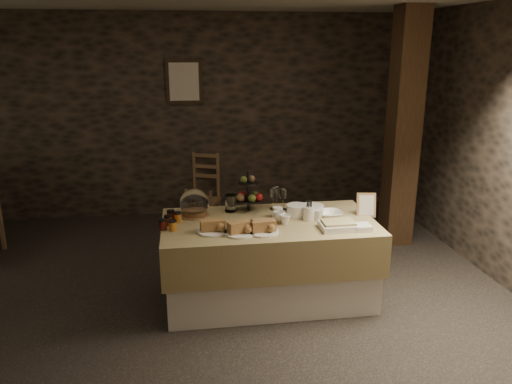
{
  "coord_description": "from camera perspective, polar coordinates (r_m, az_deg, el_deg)",
  "views": [
    {
      "loc": [
        -0.18,
        -4.03,
        2.19
      ],
      "look_at": [
        0.44,
        0.2,
        0.93
      ],
      "focal_mm": 35.0,
      "sensor_mm": 36.0,
      "label": 1
    }
  ],
  "objects": [
    {
      "name": "cake_dome",
      "position": [
        4.46,
        -7.08,
        -1.45
      ],
      "size": [
        0.26,
        0.26,
        0.26
      ],
      "color": "brown",
      "rests_on": "buffet_table"
    },
    {
      "name": "plate_stack_a",
      "position": [
        4.47,
        4.72,
        -2.09
      ],
      "size": [
        0.19,
        0.19,
        0.1
      ],
      "primitive_type": "cylinder",
      "color": "white",
      "rests_on": "buffet_table"
    },
    {
      "name": "mug_c",
      "position": [
        4.41,
        2.48,
        -2.34
      ],
      "size": [
        0.09,
        0.09,
        0.09
      ],
      "primitive_type": "cylinder",
      "color": "white",
      "rests_on": "buffet_table"
    },
    {
      "name": "tart_dish",
      "position": [
        4.19,
        9.37,
        -3.78
      ],
      "size": [
        0.3,
        0.22,
        0.07
      ],
      "color": "white",
      "rests_on": "buffet_table"
    },
    {
      "name": "cup_a",
      "position": [
        4.32,
        2.66,
        -2.79
      ],
      "size": [
        0.14,
        0.14,
        0.09
      ],
      "primitive_type": "imported",
      "rotation": [
        0.0,
        0.0,
        -0.22
      ],
      "color": "white",
      "rests_on": "buffet_table"
    },
    {
      "name": "timber_column",
      "position": [
        5.73,
        16.48,
        6.81
      ],
      "size": [
        0.3,
        0.3,
        2.6
      ],
      "primitive_type": "cube",
      "color": "black",
      "rests_on": "ground_plane"
    },
    {
      "name": "framed_picture",
      "position": [
        6.52,
        -8.23,
        12.38
      ],
      "size": [
        0.45,
        0.04,
        0.55
      ],
      "color": "#2E2216",
      "rests_on": "room_shell"
    },
    {
      "name": "storage_jar_a",
      "position": [
        4.56,
        -2.94,
        -1.28
      ],
      "size": [
        0.1,
        0.1,
        0.16
      ],
      "primitive_type": "cylinder",
      "color": "white",
      "rests_on": "buffet_table"
    },
    {
      "name": "ground_plane",
      "position": [
        4.6,
        -5.17,
        -12.14
      ],
      "size": [
        5.5,
        5.0,
        0.01
      ],
      "primitive_type": "cube",
      "color": "black",
      "rests_on": "ground"
    },
    {
      "name": "fruit_stand",
      "position": [
        4.56,
        -0.79,
        -0.4
      ],
      "size": [
        0.26,
        0.26,
        0.37
      ],
      "rotation": [
        0.0,
        0.0,
        -0.43
      ],
      "color": "black",
      "rests_on": "buffet_table"
    },
    {
      "name": "buffet_table",
      "position": [
        4.44,
        1.46,
        -7.11
      ],
      "size": [
        1.84,
        0.98,
        0.73
      ],
      "color": "silver",
      "rests_on": "ground_plane"
    },
    {
      "name": "square_dish",
      "position": [
        4.22,
        12.04,
        -3.95
      ],
      "size": [
        0.14,
        0.14,
        0.04
      ],
      "primitive_type": "cube",
      "color": "white",
      "rests_on": "buffet_table"
    },
    {
      "name": "plate_stack_b",
      "position": [
        4.52,
        6.48,
        -2.0
      ],
      "size": [
        0.2,
        0.2,
        0.08
      ],
      "primitive_type": "cylinder",
      "color": "white",
      "rests_on": "buffet_table"
    },
    {
      "name": "bread_platter_left",
      "position": [
        4.09,
        -4.97,
        -4.04
      ],
      "size": [
        0.26,
        0.26,
        0.11
      ],
      "color": "white",
      "rests_on": "buffet_table"
    },
    {
      "name": "chair",
      "position": [
        6.63,
        -6.15,
        0.38
      ],
      "size": [
        0.5,
        0.49,
        0.65
      ],
      "rotation": [
        0.0,
        0.0,
        -0.39
      ],
      "color": "brown",
      "rests_on": "ground_plane"
    },
    {
      "name": "bowl",
      "position": [
        4.47,
        8.38,
        -2.53
      ],
      "size": [
        0.23,
        0.23,
        0.05
      ],
      "primitive_type": "imported",
      "rotation": [
        0.0,
        0.0,
        0.03
      ],
      "color": "white",
      "rests_on": "buffet_table"
    },
    {
      "name": "jam_jars",
      "position": [
        4.28,
        -9.74,
        -3.31
      ],
      "size": [
        0.18,
        0.32,
        0.07
      ],
      "color": "#5E1B12",
      "rests_on": "buffet_table"
    },
    {
      "name": "bread_platter_right",
      "position": [
        4.06,
        0.82,
        -4.13
      ],
      "size": [
        0.26,
        0.26,
        0.11
      ],
      "color": "white",
      "rests_on": "buffet_table"
    },
    {
      "name": "menu_frame",
      "position": [
        4.57,
        12.49,
        -1.47
      ],
      "size": [
        0.18,
        0.1,
        0.22
      ],
      "primitive_type": "cube",
      "rotation": [
        -0.24,
        0.0,
        -0.17
      ],
      "color": "brown",
      "rests_on": "buffet_table"
    },
    {
      "name": "cutlery_holder",
      "position": [
        4.36,
        6.07,
        -2.45
      ],
      "size": [
        0.1,
        0.1,
        0.12
      ],
      "primitive_type": "cylinder",
      "color": "white",
      "rests_on": "buffet_table"
    },
    {
      "name": "room_shell",
      "position": [
        4.09,
        -5.73,
        7.46
      ],
      "size": [
        5.52,
        5.02,
        2.6
      ],
      "color": "black",
      "rests_on": "ground"
    },
    {
      "name": "storage_jar_b",
      "position": [
        4.61,
        -2.71,
        -1.19
      ],
      "size": [
        0.09,
        0.09,
        0.14
      ],
      "primitive_type": "cylinder",
      "color": "white",
      "rests_on": "buffet_table"
    },
    {
      "name": "cup_b",
      "position": [
        4.25,
        3.34,
        -3.16
      ],
      "size": [
        0.1,
        0.1,
        0.08
      ],
      "primitive_type": "imported",
      "rotation": [
        0.0,
        0.0,
        -0.11
      ],
      "color": "white",
      "rests_on": "buffet_table"
    },
    {
      "name": "mug_d",
      "position": [
        4.38,
        7.12,
        -2.61
      ],
      "size": [
        0.08,
        0.08,
        0.09
      ],
      "primitive_type": "cylinder",
      "color": "white",
      "rests_on": "buffet_table"
    },
    {
      "name": "bread_platter_center",
      "position": [
        4.04,
        -1.84,
        -4.24
      ],
      "size": [
        0.26,
        0.26,
        0.11
      ],
      "color": "white",
      "rests_on": "buffet_table"
    }
  ]
}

